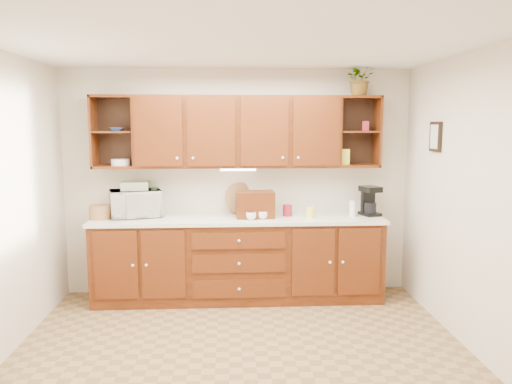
{
  "coord_description": "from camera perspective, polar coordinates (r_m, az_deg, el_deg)",
  "views": [
    {
      "loc": [
        -0.1,
        -4.04,
        1.97
      ],
      "look_at": [
        0.18,
        1.15,
        1.27
      ],
      "focal_mm": 35.0,
      "sensor_mm": 36.0,
      "label": 1
    }
  ],
  "objects": [
    {
      "name": "woven_tray",
      "position": [
        5.82,
        -1.83,
        -2.4
      ],
      "size": [
        0.38,
        0.24,
        0.37
      ],
      "primitive_type": "cylinder",
      "rotation": [
        1.36,
        0.0,
        0.42
      ],
      "color": "#A87846",
      "rests_on": "countertop"
    },
    {
      "name": "base_cabinets",
      "position": [
        5.7,
        -2.01,
        -7.78
      ],
      "size": [
        3.2,
        0.6,
        0.9
      ],
      "primitive_type": "cube",
      "color": "#361606",
      "rests_on": "floor"
    },
    {
      "name": "upper_cabinets",
      "position": [
        5.63,
        -2.01,
        6.92
      ],
      "size": [
        3.2,
        0.33,
        0.8
      ],
      "color": "#361606",
      "rests_on": "back_wall"
    },
    {
      "name": "framed_picture",
      "position": [
        5.36,
        19.84,
        5.97
      ],
      "size": [
        0.03,
        0.24,
        0.3
      ],
      "primitive_type": "cube",
      "color": "black",
      "rests_on": "right_wall"
    },
    {
      "name": "canister_red",
      "position": [
        5.68,
        3.6,
        -2.11
      ],
      "size": [
        0.12,
        0.12,
        0.13
      ],
      "primitive_type": "cylinder",
      "rotation": [
        0.0,
        0.0,
        -0.12
      ],
      "color": "maroon",
      "rests_on": "countertop"
    },
    {
      "name": "wicker_basket",
      "position": [
        5.76,
        -17.36,
        -2.2
      ],
      "size": [
        0.28,
        0.28,
        0.15
      ],
      "primitive_type": "cylinder",
      "rotation": [
        0.0,
        0.0,
        0.16
      ],
      "color": "#A87846",
      "rests_on": "countertop"
    },
    {
      "name": "wine_bottle",
      "position": [
        5.71,
        -11.54,
        -1.16
      ],
      "size": [
        0.08,
        0.08,
        0.33
      ],
      "primitive_type": "cylinder",
      "rotation": [
        0.0,
        0.0,
        -0.12
      ],
      "color": "black",
      "rests_on": "countertop"
    },
    {
      "name": "undercabinet_light",
      "position": [
        5.6,
        -2.08,
        2.58
      ],
      "size": [
        0.4,
        0.05,
        0.02
      ],
      "primitive_type": "cube",
      "color": "white",
      "rests_on": "upper_cabinets"
    },
    {
      "name": "potted_plant",
      "position": [
        5.79,
        11.82,
        12.57
      ],
      "size": [
        0.41,
        0.38,
        0.37
      ],
      "primitive_type": "imported",
      "rotation": [
        0.0,
        0.0,
        0.31
      ],
      "color": "#999999",
      "rests_on": "upper_cabinets"
    },
    {
      "name": "right_wall",
      "position": [
        4.6,
        24.09,
        -1.36
      ],
      "size": [
        0.0,
        3.5,
        3.5
      ],
      "primitive_type": "plane",
      "rotation": [
        1.57,
        0.0,
        -1.57
      ],
      "color": "beige",
      "rests_on": "floor"
    },
    {
      "name": "canister_yellow",
      "position": [
        5.58,
        6.22,
        -2.36
      ],
      "size": [
        0.11,
        0.11,
        0.12
      ],
      "primitive_type": "cylinder",
      "rotation": [
        0.0,
        0.0,
        0.39
      ],
      "color": "yellow",
      "rests_on": "countertop"
    },
    {
      "name": "countertop",
      "position": [
        5.58,
        -2.04,
        -3.15
      ],
      "size": [
        3.24,
        0.64,
        0.04
      ],
      "primitive_type": "cube",
      "color": "white",
      "rests_on": "base_cabinets"
    },
    {
      "name": "mug_tree",
      "position": [
        5.49,
        -0.05,
        -2.61
      ],
      "size": [
        0.26,
        0.27,
        0.3
      ],
      "rotation": [
        0.0,
        0.0,
        -0.18
      ],
      "color": "#361606",
      "rests_on": "countertop"
    },
    {
      "name": "ceiling",
      "position": [
        4.09,
        -1.76,
        16.56
      ],
      "size": [
        4.0,
        4.0,
        0.0
      ],
      "primitive_type": "plane",
      "rotation": [
        3.14,
        0.0,
        0.0
      ],
      "color": "white",
      "rests_on": "back_wall"
    },
    {
      "name": "back_wall",
      "position": [
        5.83,
        -2.11,
        1.1
      ],
      "size": [
        4.0,
        0.0,
        4.0
      ],
      "primitive_type": "plane",
      "rotation": [
        1.57,
        0.0,
        0.0
      ],
      "color": "beige",
      "rests_on": "floor"
    },
    {
      "name": "pantry_box_yellow",
      "position": [
        5.76,
        10.16,
        3.97
      ],
      "size": [
        0.11,
        0.1,
        0.17
      ],
      "primitive_type": "cube",
      "rotation": [
        0.0,
        0.0,
        -0.21
      ],
      "color": "yellow",
      "rests_on": "upper_cabinets"
    },
    {
      "name": "towel_stack",
      "position": [
        5.74,
        -13.67,
        0.67
      ],
      "size": [
        0.32,
        0.25,
        0.09
      ],
      "primitive_type": "cube",
      "rotation": [
        0.0,
        0.0,
        0.12
      ],
      "color": "#DFCB69",
      "rests_on": "microwave"
    },
    {
      "name": "plate_stack",
      "position": [
        5.76,
        -15.23,
        3.3
      ],
      "size": [
        0.25,
        0.25,
        0.07
      ],
      "primitive_type": "cylinder",
      "rotation": [
        0.0,
        0.0,
        0.28
      ],
      "color": "white",
      "rests_on": "upper_cabinets"
    },
    {
      "name": "floor",
      "position": [
        4.49,
        -1.61,
        -18.3
      ],
      "size": [
        4.0,
        4.0,
        0.0
      ],
      "primitive_type": "plane",
      "color": "olive",
      "rests_on": "ground"
    },
    {
      "name": "pantry_box_red",
      "position": [
        5.82,
        12.43,
        7.37
      ],
      "size": [
        0.09,
        0.08,
        0.11
      ],
      "primitive_type": "cube",
      "rotation": [
        0.0,
        0.0,
        -0.31
      ],
      "color": "maroon",
      "rests_on": "upper_cabinets"
    },
    {
      "name": "coffee_maker",
      "position": [
        5.85,
        12.86,
        -1.03
      ],
      "size": [
        0.24,
        0.28,
        0.33
      ],
      "rotation": [
        0.0,
        0.0,
        0.31
      ],
      "color": "black",
      "rests_on": "countertop"
    },
    {
      "name": "bowl_stack",
      "position": [
        5.75,
        -15.66,
        6.92
      ],
      "size": [
        0.19,
        0.19,
        0.04
      ],
      "primitive_type": "imported",
      "rotation": [
        0.0,
        0.0,
        0.19
      ],
      "color": "#2A4A9A",
      "rests_on": "upper_cabinets"
    },
    {
      "name": "microwave",
      "position": [
        5.76,
        -13.61,
        -1.27
      ],
      "size": [
        0.64,
        0.52,
        0.31
      ],
      "primitive_type": "imported",
      "rotation": [
        0.0,
        0.0,
        0.31
      ],
      "color": "silver",
      "rests_on": "countertop"
    },
    {
      "name": "canister_white",
      "position": [
        5.74,
        10.97,
        -1.88
      ],
      "size": [
        0.08,
        0.08,
        0.18
      ],
      "primitive_type": "cylinder",
      "rotation": [
        0.0,
        0.0,
        0.06
      ],
      "color": "white",
      "rests_on": "countertop"
    },
    {
      "name": "bread_box",
      "position": [
        5.56,
        -0.11,
        -1.43
      ],
      "size": [
        0.43,
        0.28,
        0.29
      ],
      "primitive_type": "cube",
      "rotation": [
        0.0,
        0.0,
        0.04
      ],
      "color": "#361606",
      "rests_on": "countertop"
    }
  ]
}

